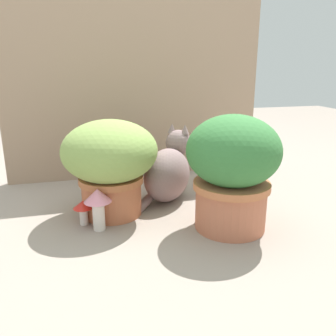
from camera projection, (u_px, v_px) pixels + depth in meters
ground_plane at (137, 222)px, 1.28m from camera, size 6.00×6.00×0.00m
cardboard_backdrop at (136, 88)px, 1.71m from camera, size 1.26×0.03×0.88m
grass_planter at (110, 161)px, 1.30m from camera, size 0.35×0.35×0.36m
leafy_planter at (232, 168)px, 1.18m from camera, size 0.32×0.32×0.40m
cat at (169, 171)px, 1.47m from camera, size 0.33×0.32×0.32m
mushroom_ornament_pink at (98, 201)px, 1.20m from camera, size 0.10×0.10×0.15m
mushroom_ornament_red at (83, 208)px, 1.25m from camera, size 0.07×0.07×0.09m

